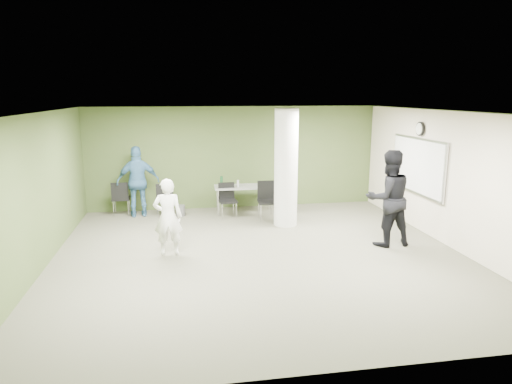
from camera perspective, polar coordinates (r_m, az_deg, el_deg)
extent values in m
plane|color=#4C4A3C|center=(9.14, 0.40, -7.84)|extent=(8.00, 8.00, 0.00)
plane|color=white|center=(8.59, 0.43, 9.99)|extent=(8.00, 8.00, 0.00)
cube|color=#435729|center=(12.66, -2.74, 4.31)|extent=(8.00, 2.80, 0.02)
cube|color=#435729|center=(8.98, -25.59, -0.12)|extent=(0.02, 8.00, 2.80)
cube|color=beige|center=(10.23, 23.07, 1.47)|extent=(0.02, 8.00, 2.80)
cylinder|color=silver|center=(10.89, 3.77, 3.01)|extent=(0.56, 0.56, 2.80)
cube|color=silver|center=(11.19, 19.54, 3.11)|extent=(0.04, 2.30, 1.30)
cube|color=white|center=(11.18, 19.43, 3.11)|extent=(0.02, 2.20, 1.20)
cylinder|color=black|center=(11.10, 19.85, 7.44)|extent=(0.05, 0.32, 0.32)
cylinder|color=white|center=(11.09, 19.71, 7.45)|extent=(0.02, 0.26, 0.26)
cube|color=gray|center=(12.10, -1.54, 0.67)|extent=(1.57, 0.73, 0.04)
cylinder|color=silver|center=(11.86, -4.73, -1.42)|extent=(0.04, 0.04, 0.70)
cylinder|color=silver|center=(12.01, 1.92, -1.21)|extent=(0.04, 0.04, 0.70)
cylinder|color=silver|center=(12.39, -4.86, -0.84)|extent=(0.04, 0.04, 0.70)
cylinder|color=silver|center=(12.53, 1.50, -0.65)|extent=(0.04, 0.04, 0.70)
cylinder|color=#174622|center=(12.17, -4.34, 1.40)|extent=(0.07, 0.07, 0.25)
cylinder|color=#B2B2B7|center=(11.98, -2.27, 1.08)|extent=(0.06, 0.06, 0.18)
cylinder|color=#4C4C4C|center=(12.09, -9.40, -2.31)|extent=(0.24, 0.24, 0.28)
cube|color=black|center=(12.49, -16.51, -0.78)|extent=(0.46, 0.46, 0.05)
cube|color=black|center=(12.24, -16.67, 0.12)|extent=(0.43, 0.05, 0.44)
cylinder|color=silver|center=(12.70, -15.55, -1.57)|extent=(0.02, 0.02, 0.42)
cylinder|color=silver|center=(12.74, -17.20, -1.63)|extent=(0.02, 0.02, 0.42)
cylinder|color=silver|center=(12.34, -15.68, -1.97)|extent=(0.02, 0.02, 0.42)
cylinder|color=silver|center=(12.38, -17.38, -2.03)|extent=(0.02, 0.02, 0.42)
cube|color=black|center=(12.12, -11.37, -0.92)|extent=(0.47, 0.47, 0.05)
cube|color=black|center=(11.87, -11.38, 0.00)|extent=(0.42, 0.07, 0.43)
cylinder|color=silver|center=(12.36, -10.51, -1.71)|extent=(0.02, 0.02, 0.41)
cylinder|color=silver|center=(12.35, -12.20, -1.79)|extent=(0.02, 0.02, 0.41)
cylinder|color=silver|center=(12.00, -10.42, -2.12)|extent=(0.02, 0.02, 0.41)
cylinder|color=silver|center=(11.99, -12.16, -2.20)|extent=(0.02, 0.02, 0.41)
cube|color=black|center=(11.74, -3.54, -1.15)|extent=(0.47, 0.47, 0.05)
cube|color=black|center=(11.88, -3.73, 0.19)|extent=(0.42, 0.07, 0.43)
cylinder|color=silver|center=(11.59, -4.24, -2.47)|extent=(0.02, 0.02, 0.41)
cylinder|color=silver|center=(11.65, -2.48, -2.37)|extent=(0.02, 0.02, 0.41)
cylinder|color=silver|center=(11.93, -4.54, -2.04)|extent=(0.02, 0.02, 0.41)
cylinder|color=silver|center=(12.00, -2.83, -1.95)|extent=(0.02, 0.02, 0.41)
cube|color=black|center=(11.46, 1.47, -1.23)|extent=(0.51, 0.51, 0.05)
cube|color=black|center=(11.61, 1.31, 0.28)|extent=(0.46, 0.06, 0.47)
cylinder|color=silver|center=(11.30, 0.61, -2.71)|extent=(0.02, 0.02, 0.45)
cylinder|color=silver|center=(11.36, 2.61, -2.64)|extent=(0.02, 0.02, 0.45)
cylinder|color=silver|center=(11.68, 0.35, -2.21)|extent=(0.02, 0.02, 0.45)
cylinder|color=silver|center=(11.74, 2.28, -2.15)|extent=(0.02, 0.02, 0.45)
imported|color=white|center=(9.09, -10.96, -3.10)|extent=(0.57, 0.39, 1.53)
imported|color=black|center=(9.84, 16.22, -0.76)|extent=(1.03, 0.82, 2.02)
imported|color=teal|center=(12.11, -14.52, 1.26)|extent=(1.12, 0.58, 1.83)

